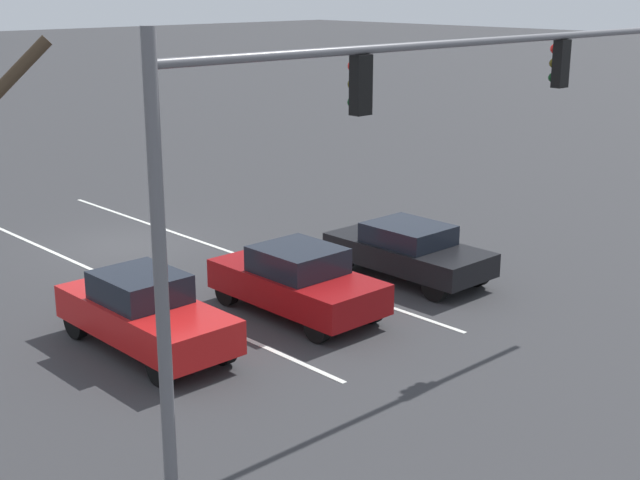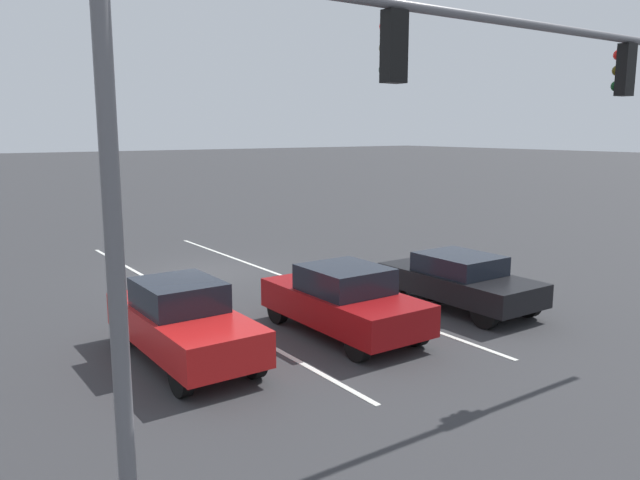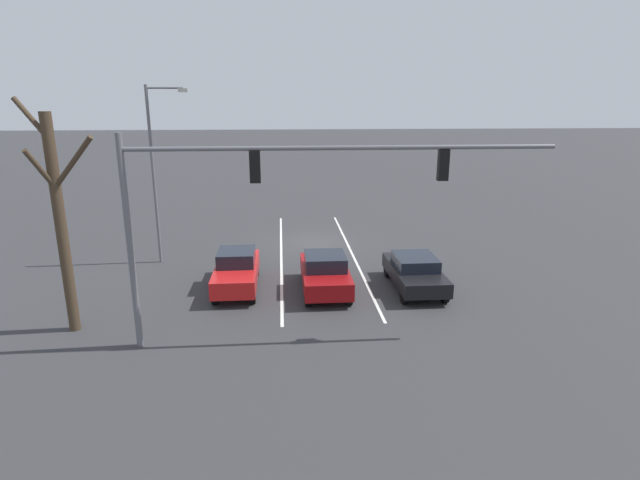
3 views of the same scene
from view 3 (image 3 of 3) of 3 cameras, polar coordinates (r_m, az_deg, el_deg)
The scene contains 9 objects.
ground_plane at distance 28.02m, azimuth -0.73°, elevation -0.21°, with size 240.00×240.00×0.00m, color #333335.
lane_stripe_left_divider at distance 25.86m, azimuth 3.69°, elevation -1.58°, with size 0.12×16.92×0.01m, color silver.
lane_stripe_center_divider at distance 25.60m, azimuth -4.45°, elevation -1.77°, with size 0.12×16.92×0.01m, color silver.
car_maroon_midlane_front at distance 20.60m, azimuth 0.57°, elevation -3.74°, with size 1.87×4.26×1.59m.
car_black_leftlane_front at distance 21.24m, azimuth 10.75°, elevation -3.55°, with size 1.86×4.35×1.43m.
car_red_rightlane_front at distance 21.13m, azimuth -9.50°, elevation -3.39°, with size 1.71×4.42×1.63m.
traffic_signal_gantry at distance 15.24m, azimuth -6.48°, elevation 5.71°, with size 13.18×0.37×6.74m.
street_lamp_right_shoulder at distance 24.71m, azimuth -18.14°, elevation 8.25°, with size 1.93×0.24×8.34m.
bare_tree_near at distance 18.23m, azimuth -27.60°, elevation 2.31°, with size 2.72×1.28×7.75m.
Camera 3 is at (1.76, 26.92, 7.58)m, focal length 28.00 mm.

